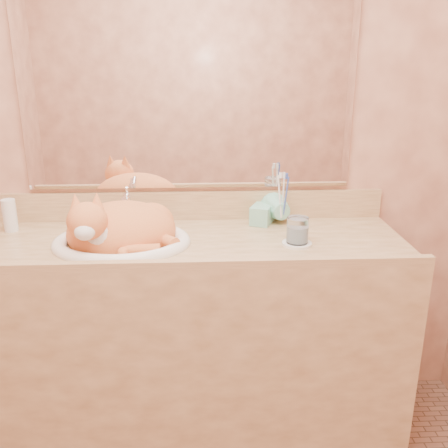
{
  "coord_description": "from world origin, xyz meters",
  "views": [
    {
      "loc": [
        0.04,
        -1.01,
        1.5
      ],
      "look_at": [
        0.12,
        0.7,
        0.92
      ],
      "focal_mm": 40.0,
      "sensor_mm": 36.0,
      "label": 1
    }
  ],
  "objects_px": {
    "cat": "(118,226)",
    "soap_dispenser": "(258,207)",
    "vanity_counter": "(193,341)",
    "sink_basin": "(121,224)",
    "toothbrush_cup": "(282,213)",
    "water_glass": "(298,230)"
  },
  "relations": [
    {
      "from": "cat",
      "to": "soap_dispenser",
      "type": "bearing_deg",
      "value": 5.9
    },
    {
      "from": "vanity_counter",
      "to": "cat",
      "type": "distance_m",
      "value": 0.56
    },
    {
      "from": "sink_basin",
      "to": "toothbrush_cup",
      "type": "xyz_separation_m",
      "value": [
        0.62,
        0.18,
        -0.02
      ]
    },
    {
      "from": "vanity_counter",
      "to": "water_glass",
      "type": "xyz_separation_m",
      "value": [
        0.39,
        -0.06,
        0.48
      ]
    },
    {
      "from": "vanity_counter",
      "to": "cat",
      "type": "height_order",
      "value": "cat"
    },
    {
      "from": "vanity_counter",
      "to": "soap_dispenser",
      "type": "distance_m",
      "value": 0.59
    },
    {
      "from": "sink_basin",
      "to": "toothbrush_cup",
      "type": "distance_m",
      "value": 0.64
    },
    {
      "from": "vanity_counter",
      "to": "cat",
      "type": "xyz_separation_m",
      "value": [
        -0.26,
        -0.01,
        0.49
      ]
    },
    {
      "from": "vanity_counter",
      "to": "sink_basin",
      "type": "relative_size",
      "value": 3.27
    },
    {
      "from": "soap_dispenser",
      "to": "toothbrush_cup",
      "type": "bearing_deg",
      "value": 30.58
    },
    {
      "from": "vanity_counter",
      "to": "toothbrush_cup",
      "type": "distance_m",
      "value": 0.62
    },
    {
      "from": "vanity_counter",
      "to": "water_glass",
      "type": "height_order",
      "value": "water_glass"
    },
    {
      "from": "vanity_counter",
      "to": "water_glass",
      "type": "distance_m",
      "value": 0.62
    },
    {
      "from": "vanity_counter",
      "to": "sink_basin",
      "type": "bearing_deg",
      "value": -175.42
    },
    {
      "from": "cat",
      "to": "soap_dispenser",
      "type": "relative_size",
      "value": 2.34
    },
    {
      "from": "vanity_counter",
      "to": "water_glass",
      "type": "bearing_deg",
      "value": -8.96
    },
    {
      "from": "vanity_counter",
      "to": "sink_basin",
      "type": "xyz_separation_m",
      "value": [
        -0.25,
        -0.02,
        0.5
      ]
    },
    {
      "from": "sink_basin",
      "to": "soap_dispenser",
      "type": "relative_size",
      "value": 2.84
    },
    {
      "from": "sink_basin",
      "to": "cat",
      "type": "distance_m",
      "value": 0.02
    },
    {
      "from": "sink_basin",
      "to": "soap_dispenser",
      "type": "bearing_deg",
      "value": 15.19
    },
    {
      "from": "soap_dispenser",
      "to": "toothbrush_cup",
      "type": "distance_m",
      "value": 0.1
    },
    {
      "from": "water_glass",
      "to": "soap_dispenser",
      "type": "bearing_deg",
      "value": 120.36
    }
  ]
}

